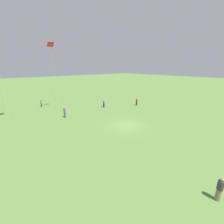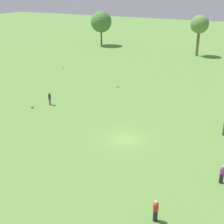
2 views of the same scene
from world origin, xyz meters
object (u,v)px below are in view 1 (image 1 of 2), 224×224
Objects in this scene: kite_0 at (51,46)px; person_3 at (65,112)px; person_4 at (41,103)px; person_1 at (137,102)px; person_5 at (104,104)px; person_2 at (220,189)px.

person_3 is at bearing 128.51° from kite_0.
person_4 is at bearing -51.44° from person_3.
person_3 reaches higher than person_1.
person_1 is 1.01× the size of person_4.
person_3 is (2.52, 16.40, 0.08)m from person_1.
kite_0 reaches higher than person_5.
person_2 is 0.14× the size of kite_0.
kite_0 is at bearing -50.20° from person_2.
kite_0 is at bearing -148.75° from person_4.
person_4 is 14.03m from person_5.
person_2 reaches higher than person_5.
person_4 is (33.62, 1.88, -0.02)m from person_2.
person_2 reaches higher than person_1.
person_3 is 9.57m from person_5.
person_4 is 0.13× the size of kite_0.
person_2 is 1.05× the size of person_4.
person_5 is (1.06, -9.51, -0.12)m from person_3.
person_4 is 12.38m from kite_0.
person_3 is (23.27, 0.88, 0.05)m from person_2.
person_5 is (3.58, 6.89, -0.03)m from person_1.
kite_0 is (29.49, -0.18, 11.46)m from person_2.
person_2 reaches higher than person_4.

